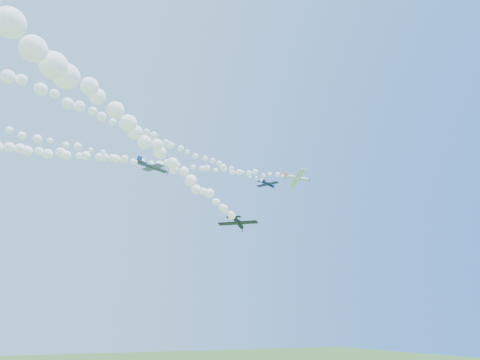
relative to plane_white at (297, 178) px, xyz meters
name	(u,v)px	position (x,y,z in m)	size (l,w,h in m)	color
plane_white	(297,178)	(0.00, 0.00, 0.00)	(7.86, 8.06, 3.00)	white
smoke_trail_white	(155,163)	(-37.79, 5.13, -0.29)	(70.93, 12.13, 3.27)	white
plane_navy	(268,184)	(-4.44, 8.60, 0.32)	(6.75, 7.16, 2.32)	#0D143D
smoke_trail_navy	(164,141)	(-38.88, -7.35, 0.13)	(65.37, 31.64, 2.74)	white
plane_grey	(153,167)	(-40.50, -5.70, -5.63)	(7.77, 8.26, 3.07)	#363D4F
plane_black	(238,222)	(-23.71, -13.17, -17.79)	(7.40, 7.04, 3.03)	black
smoke_trail_black	(158,152)	(-47.54, -42.19, -18.02)	(45.74, 55.05, 3.16)	white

